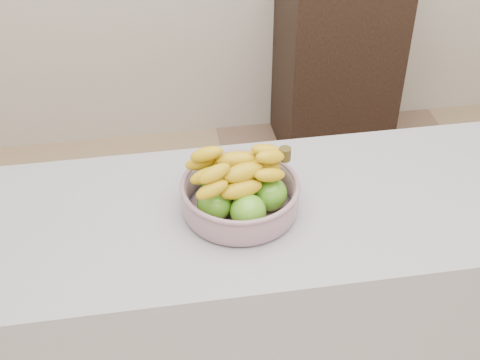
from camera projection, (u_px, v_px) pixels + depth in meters
name	position (u px, v px, depth m)	size (l,w,h in m)	color
counter	(288.00, 316.00, 2.05)	(2.00, 0.60, 0.90)	#A4A4AC
cabinet	(337.00, 58.00, 3.29)	(0.55, 0.44, 0.98)	black
fruit_bowl	(240.00, 193.00, 1.72)	(0.31, 0.31, 0.18)	#949FB2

